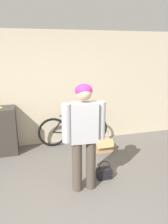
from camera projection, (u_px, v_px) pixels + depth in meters
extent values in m
cube|color=beige|center=(51.00, 90.00, 5.00)|extent=(8.00, 0.06, 2.60)
cube|color=white|center=(75.00, 127.00, 5.37)|extent=(0.08, 0.01, 0.12)
cylinder|color=#4C4238|center=(77.00, 167.00, 3.43)|extent=(0.16, 0.16, 0.83)
cylinder|color=#4C4238|center=(91.00, 165.00, 3.49)|extent=(0.16, 0.16, 0.83)
cube|color=#B2B2B7|center=(84.00, 123.00, 3.26)|extent=(0.42, 0.22, 0.62)
cylinder|color=#B2B2B7|center=(66.00, 123.00, 3.19)|extent=(0.13, 0.13, 0.59)
cylinder|color=#B2B2B7|center=(101.00, 120.00, 3.32)|extent=(0.13, 0.13, 0.59)
sphere|color=#DBB28E|center=(84.00, 93.00, 3.13)|extent=(0.22, 0.22, 0.22)
ellipsoid|color=#EA2884|center=(84.00, 90.00, 3.14)|extent=(0.26, 0.23, 0.19)
torus|color=black|center=(53.00, 132.00, 5.04)|extent=(0.69, 0.07, 0.69)
torus|color=black|center=(93.00, 129.00, 5.26)|extent=(0.69, 0.07, 0.69)
cylinder|color=black|center=(61.00, 133.00, 5.09)|extent=(0.38, 0.04, 0.09)
cylinder|color=black|center=(59.00, 124.00, 5.02)|extent=(0.30, 0.04, 0.38)
cylinder|color=black|center=(66.00, 125.00, 5.07)|extent=(0.13, 0.04, 0.42)
cylinder|color=black|center=(79.00, 124.00, 5.14)|extent=(0.51, 0.06, 0.43)
cylinder|color=black|center=(77.00, 116.00, 5.07)|extent=(0.59, 0.05, 0.05)
cylinder|color=black|center=(91.00, 122.00, 5.20)|extent=(0.15, 0.04, 0.35)
cylinder|color=black|center=(90.00, 114.00, 5.13)|extent=(0.07, 0.04, 0.08)
cylinder|color=black|center=(90.00, 113.00, 5.13)|extent=(0.04, 0.46, 0.02)
ellipsoid|color=black|center=(64.00, 116.00, 4.99)|extent=(0.22, 0.09, 0.05)
ellipsoid|color=#EAD64C|center=(0.00, 108.00, 4.48)|extent=(0.12, 0.08, 0.03)
cube|color=black|center=(104.00, 173.00, 3.83)|extent=(0.26, 0.15, 0.19)
torus|color=black|center=(104.00, 166.00, 3.79)|extent=(0.21, 0.02, 0.21)
cube|color=tan|center=(103.00, 145.00, 4.91)|extent=(0.41, 0.33, 0.23)
cube|color=tan|center=(105.00, 144.00, 4.72)|extent=(0.39, 0.12, 0.15)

